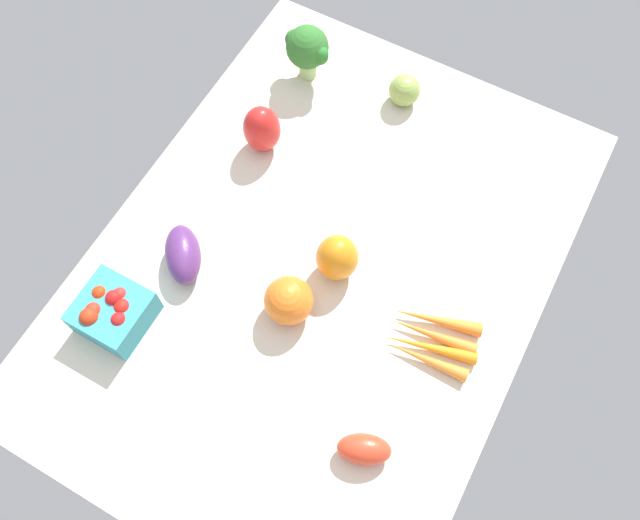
# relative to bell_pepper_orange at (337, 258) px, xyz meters

# --- Properties ---
(tablecloth) EXTENTS (1.04, 0.76, 0.02)m
(tablecloth) POSITION_rel_bell_pepper_orange_xyz_m (0.01, -0.03, -0.06)
(tablecloth) COLOR beige
(tablecloth) RESTS_ON ground
(bell_pepper_orange) EXTENTS (0.10, 0.10, 0.10)m
(bell_pepper_orange) POSITION_rel_bell_pepper_orange_xyz_m (0.00, 0.00, 0.00)
(bell_pepper_orange) COLOR orange
(bell_pepper_orange) RESTS_ON tablecloth
(heirloom_tomato_green) EXTENTS (0.06, 0.06, 0.06)m
(heirloom_tomato_green) POSITION_rel_bell_pepper_orange_xyz_m (-0.39, -0.06, -0.02)
(heirloom_tomato_green) COLOR #90AA4E
(heirloom_tomato_green) RESTS_ON tablecloth
(eggplant) EXTENTS (0.13, 0.12, 0.06)m
(eggplant) POSITION_rel_bell_pepper_orange_xyz_m (0.12, -0.24, -0.02)
(eggplant) COLOR #582C6B
(eggplant) RESTS_ON tablecloth
(berry_basket) EXTENTS (0.11, 0.11, 0.08)m
(berry_basket) POSITION_rel_bell_pepper_orange_xyz_m (0.26, -0.29, -0.01)
(berry_basket) COLOR teal
(berry_basket) RESTS_ON tablecloth
(bell_pepper_red) EXTENTS (0.10, 0.10, 0.10)m
(bell_pepper_red) POSITION_rel_bell_pepper_orange_xyz_m (-0.17, -0.25, 0.00)
(bell_pepper_red) COLOR red
(bell_pepper_red) RESTS_ON tablecloth
(heirloom_tomato_orange) EXTENTS (0.08, 0.08, 0.08)m
(heirloom_tomato_orange) POSITION_rel_bell_pepper_orange_xyz_m (0.11, -0.04, -0.01)
(heirloom_tomato_orange) COLOR orange
(heirloom_tomato_orange) RESTS_ON tablecloth
(broccoli_head) EXTENTS (0.08, 0.10, 0.12)m
(broccoli_head) POSITION_rel_bell_pepper_orange_xyz_m (-0.36, -0.26, 0.03)
(broccoli_head) COLOR #A3CE7E
(broccoli_head) RESTS_ON tablecloth
(carrot_bunch) EXTENTS (0.12, 0.17, 0.03)m
(carrot_bunch) POSITION_rel_bell_pepper_orange_xyz_m (0.04, 0.20, -0.04)
(carrot_bunch) COLOR orange
(carrot_bunch) RESTS_ON tablecloth
(roma_tomato) EXTENTS (0.08, 0.10, 0.05)m
(roma_tomato) POSITION_rel_bell_pepper_orange_xyz_m (0.26, 0.19, -0.02)
(roma_tomato) COLOR red
(roma_tomato) RESTS_ON tablecloth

